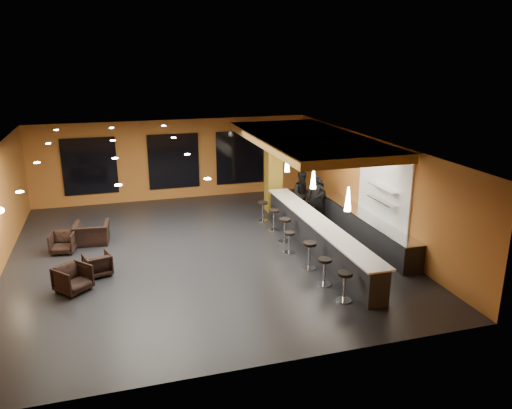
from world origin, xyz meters
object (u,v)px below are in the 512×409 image
object	(u,v)px
column	(273,169)
bar_stool_3	(289,240)
prep_counter	(365,228)
armchair_d	(92,233)
staff_b	(303,195)
armchair_c	(63,243)
pendant_0	(348,199)
staff_a	(315,199)
bar_stool_6	(263,209)
pendant_2	(287,162)
bar_stool_5	(274,217)
bar_counter	(317,237)
pendant_1	(313,178)
bar_stool_0	(345,283)
armchair_b	(97,264)
bar_stool_4	(285,227)
armchair_a	(73,279)
staff_c	(319,199)
bar_stool_2	(309,252)
bar_stool_1	(325,268)

from	to	relation	value
column	bar_stool_3	size ratio (longest dim) A/B	4.89
prep_counter	armchair_d	distance (m)	9.38
armchair_d	staff_b	bearing A→B (deg)	-169.98
armchair_c	bar_stool_3	size ratio (longest dim) A/B	1.06
pendant_0	staff_a	xyz separation A→B (m)	(1.07, 4.72, -1.42)
armchair_c	bar_stool_6	xyz separation A→B (m)	(7.18, 1.19, 0.15)
pendant_2	bar_stool_5	size ratio (longest dim) A/B	0.88
armchair_c	armchair_d	size ratio (longest dim) A/B	0.66
prep_counter	armchair_d	xyz separation A→B (m)	(-9.10, 2.27, -0.06)
bar_counter	bar_stool_3	size ratio (longest dim) A/B	11.18
armchair_c	staff_b	bearing A→B (deg)	16.97
pendant_2	staff_a	world-z (taller)	pendant_2
pendant_2	staff_b	distance (m)	1.68
pendant_1	pendant_2	size ratio (longest dim) A/B	1.00
pendant_2	bar_stool_0	world-z (taller)	pendant_2
armchair_b	bar_stool_4	distance (m)	6.23
pendant_2	bar_stool_6	distance (m)	2.06
prep_counter	armchair_a	size ratio (longest dim) A/B	7.30
staff_a	armchair_a	size ratio (longest dim) A/B	2.26
prep_counter	pendant_2	distance (m)	3.73
prep_counter	bar_stool_5	world-z (taller)	prep_counter
column	pendant_2	distance (m)	1.71
pendant_1	bar_stool_5	bearing A→B (deg)	112.52
staff_c	armchair_a	size ratio (longest dim) A/B	1.87
staff_b	armchair_c	xyz separation A→B (m)	(-8.81, -1.17, -0.58)
pendant_2	bar_stool_0	bearing A→B (deg)	-96.07
bar_stool_4	bar_stool_5	world-z (taller)	bar_stool_4
staff_b	bar_stool_4	bearing A→B (deg)	-120.24
bar_stool_0	bar_stool_6	xyz separation A→B (m)	(-0.13, 6.79, -0.03)
staff_c	bar_stool_4	bearing A→B (deg)	-125.04
bar_stool_2	pendant_0	bearing A→B (deg)	-44.91
bar_stool_0	bar_stool_6	world-z (taller)	bar_stool_0
prep_counter	pendant_2	size ratio (longest dim) A/B	8.57
pendant_1	staff_c	xyz separation A→B (m)	(1.41, 2.71, -1.58)
bar_counter	bar_stool_1	xyz separation A→B (m)	(-0.80, -2.38, 0.01)
pendant_0	bar_stool_3	xyz separation A→B (m)	(-0.93, 2.11, -1.89)
armchair_d	bar_stool_1	bearing A→B (deg)	146.38
bar_stool_1	bar_stool_3	bearing A→B (deg)	93.03
staff_a	bar_stool_4	distance (m)	2.48
column	armchair_b	bearing A→B (deg)	-146.91
bar_stool_5	bar_stool_6	world-z (taller)	bar_stool_5
armchair_a	bar_stool_4	bearing A→B (deg)	-25.69
bar_stool_4	bar_stool_6	distance (m)	2.33
pendant_0	bar_stool_4	size ratio (longest dim) A/B	0.83
pendant_0	bar_stool_2	xyz separation A→B (m)	(-0.78, 0.78, -1.81)
prep_counter	bar_stool_6	xyz separation A→B (m)	(-2.81, 2.90, 0.06)
bar_stool_2	bar_stool_3	world-z (taller)	bar_stool_2
bar_stool_0	bar_stool_4	xyz separation A→B (m)	(-0.07, 4.46, 0.02)
staff_a	armchair_c	size ratio (longest dim) A/B	2.44
pendant_2	pendant_0	bearing A→B (deg)	-90.00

